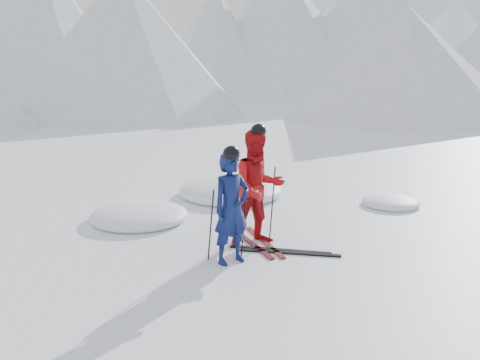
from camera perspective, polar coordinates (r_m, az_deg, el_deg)
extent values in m
plane|color=white|center=(9.05, 11.99, -6.99)|extent=(160.00, 160.00, 0.00)
cone|color=#B2BCD1|center=(49.12, -21.92, 16.48)|extent=(23.96, 23.96, 14.35)
cone|color=#B2BCD1|center=(59.17, -13.62, 14.99)|extent=(17.69, 17.69, 11.93)
cone|color=#B2BCD1|center=(52.00, -2.85, 15.12)|extent=(19.63, 19.63, 10.85)
cone|color=#B2BCD1|center=(56.31, 4.28, 16.57)|extent=(23.31, 23.31, 14.15)
cone|color=#B2BCD1|center=(58.45, 14.32, 16.44)|extent=(28.94, 28.94, 14.88)
cone|color=silver|center=(63.92, 22.72, 13.66)|extent=(24.45, 24.45, 10.76)
cone|color=#B2BCD1|center=(31.84, 17.95, 12.35)|extent=(14.00, 14.00, 6.50)
cone|color=#B2BCD1|center=(33.84, -12.89, 14.72)|extent=(16.00, 16.00, 9.00)
imported|color=#0C174A|center=(7.78, -0.96, -3.24)|extent=(0.75, 0.64, 1.73)
imported|color=#B20E12|center=(8.62, 2.02, -0.89)|extent=(1.06, 0.89, 1.97)
cylinder|color=black|center=(7.96, -3.29, -5.07)|extent=(0.12, 0.08, 1.15)
cylinder|color=black|center=(8.14, 0.45, -4.63)|extent=(0.12, 0.07, 1.15)
cylinder|color=black|center=(8.87, -0.26, -2.67)|extent=(0.13, 0.10, 1.31)
cylinder|color=black|center=(8.91, 3.66, -2.63)|extent=(0.13, 0.09, 1.31)
cube|color=black|center=(8.87, 1.22, -7.03)|extent=(0.42, 1.69, 0.03)
cube|color=black|center=(8.92, 2.73, -6.92)|extent=(0.30, 1.70, 0.03)
cube|color=black|center=(8.54, 4.53, -7.84)|extent=(1.59, 0.77, 0.03)
cube|color=black|center=(8.43, 5.47, -8.12)|extent=(1.61, 0.72, 0.03)
ellipsoid|color=white|center=(10.38, -11.21, -4.44)|extent=(1.94, 1.94, 0.43)
ellipsoid|color=white|center=(11.75, 16.53, -2.72)|extent=(1.27, 1.27, 0.28)
ellipsoid|color=white|center=(12.11, -1.04, -1.75)|extent=(2.45, 2.45, 0.54)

